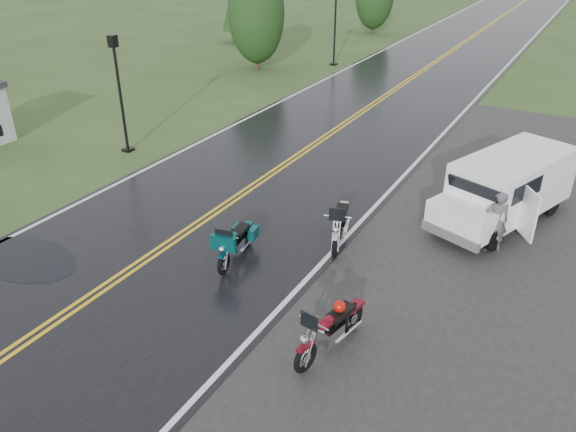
% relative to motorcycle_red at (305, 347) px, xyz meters
% --- Properties ---
extents(ground, '(120.00, 120.00, 0.00)m').
position_rel_motorcycle_red_xyz_m(ground, '(-5.15, 1.54, -0.60)').
color(ground, '#2D471E').
rests_on(ground, ground).
extents(road, '(8.00, 100.00, 0.04)m').
position_rel_motorcycle_red_xyz_m(road, '(-5.15, 11.54, -0.58)').
color(road, black).
rests_on(road, ground).
extents(motorcycle_red, '(1.11, 2.14, 1.21)m').
position_rel_motorcycle_red_xyz_m(motorcycle_red, '(0.00, 0.00, 0.00)').
color(motorcycle_red, '#5D0A16').
rests_on(motorcycle_red, ground).
extents(motorcycle_teal, '(1.03, 1.99, 1.12)m').
position_rel_motorcycle_red_xyz_m(motorcycle_teal, '(-3.11, 1.88, -0.04)').
color(motorcycle_teal, '#053C3D').
rests_on(motorcycle_teal, ground).
extents(motorcycle_silver, '(1.37, 2.25, 1.25)m').
position_rel_motorcycle_red_xyz_m(motorcycle_silver, '(-1.19, 3.80, 0.02)').
color(motorcycle_silver, '#B7B9BF').
rests_on(motorcycle_silver, ground).
extents(van_white, '(3.34, 5.10, 1.88)m').
position_rel_motorcycle_red_xyz_m(van_white, '(0.69, 6.58, 0.34)').
color(van_white, white).
rests_on(van_white, ground).
extents(person_at_van, '(0.70, 0.61, 1.61)m').
position_rel_motorcycle_red_xyz_m(person_at_van, '(2.05, 6.07, 0.20)').
color(person_at_van, '#4C4B50').
rests_on(person_at_van, ground).
extents(lamp_post_near_left, '(0.35, 0.35, 4.06)m').
position_rel_motorcycle_red_xyz_m(lamp_post_near_left, '(-10.71, 6.74, 1.43)').
color(lamp_post_near_left, black).
rests_on(lamp_post_near_left, ground).
extents(lamp_post_far_left, '(0.37, 0.37, 4.30)m').
position_rel_motorcycle_red_xyz_m(lamp_post_far_left, '(-10.03, 22.50, 1.55)').
color(lamp_post_far_left, black).
rests_on(lamp_post_far_left, ground).
extents(tree_left_mid, '(3.02, 3.02, 4.71)m').
position_rel_motorcycle_red_xyz_m(tree_left_mid, '(-13.27, 19.55, 1.75)').
color(tree_left_mid, '#1E3D19').
rests_on(tree_left_mid, ground).
extents(tree_left_far, '(2.73, 2.73, 4.20)m').
position_rel_motorcycle_red_xyz_m(tree_left_far, '(-11.87, 33.00, 1.50)').
color(tree_left_far, '#1E3D19').
rests_on(tree_left_far, ground).
extents(pine_left_far, '(2.29, 2.29, 4.78)m').
position_rel_motorcycle_red_xyz_m(pine_left_far, '(-18.23, 25.28, 1.79)').
color(pine_left_far, '#1E3D19').
rests_on(pine_left_far, ground).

